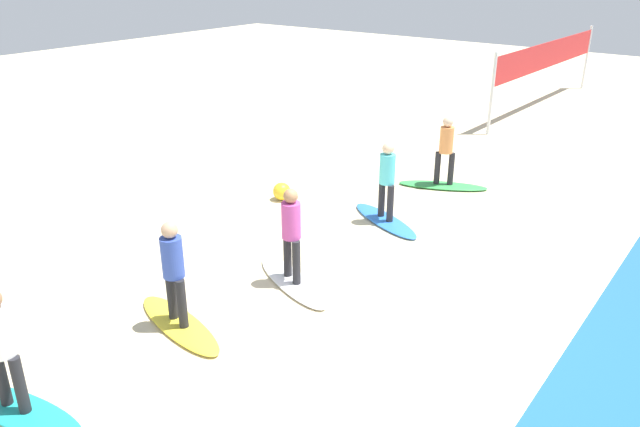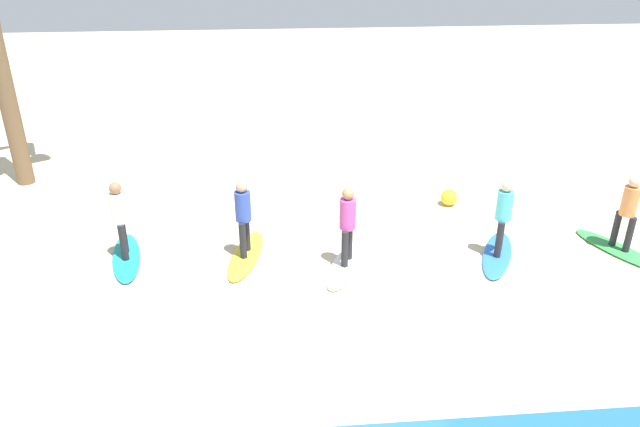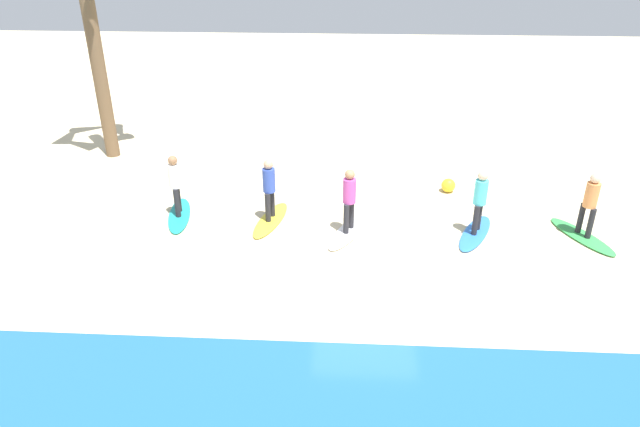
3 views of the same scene
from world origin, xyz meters
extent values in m
plane|color=beige|center=(0.00, 0.00, 0.00)|extent=(60.00, 60.00, 0.00)
ellipsoid|color=green|center=(-5.35, -1.42, 0.04)|extent=(1.39, 2.14, 0.09)
cylinder|color=#232328|center=(-5.41, -1.28, 0.48)|extent=(0.14, 0.14, 0.78)
cylinder|color=#232328|center=(-5.28, -1.57, 0.48)|extent=(0.14, 0.14, 0.78)
cylinder|color=#E58C4C|center=(-5.35, -1.42, 1.18)|extent=(0.32, 0.32, 0.62)
sphere|color=beige|center=(-5.35, -1.42, 1.61)|extent=(0.24, 0.24, 0.24)
ellipsoid|color=blue|center=(-2.72, -1.44, 0.04)|extent=(1.39, 2.14, 0.09)
cylinder|color=#232328|center=(-2.65, -1.29, 0.48)|extent=(0.14, 0.14, 0.78)
cylinder|color=#232328|center=(-2.79, -1.58, 0.48)|extent=(0.14, 0.14, 0.78)
cylinder|color=#4CC6D1|center=(-2.72, -1.44, 1.18)|extent=(0.32, 0.32, 0.62)
sphere|color=beige|center=(-2.72, -1.44, 1.61)|extent=(0.24, 0.24, 0.24)
ellipsoid|color=white|center=(0.46, -1.33, 0.04)|extent=(1.33, 2.15, 0.09)
cylinder|color=#232328|center=(0.53, -1.19, 0.48)|extent=(0.14, 0.14, 0.78)
cylinder|color=#232328|center=(0.40, -1.48, 0.48)|extent=(0.14, 0.14, 0.78)
cylinder|color=#B74293|center=(0.46, -1.33, 1.18)|extent=(0.32, 0.32, 0.62)
sphere|color=#9E704C|center=(0.46, -1.33, 1.61)|extent=(0.24, 0.24, 0.24)
ellipsoid|color=yellow|center=(2.51, -1.86, 0.04)|extent=(1.00, 2.17, 0.09)
cylinder|color=#232328|center=(2.55, -1.71, 0.48)|extent=(0.14, 0.14, 0.78)
cylinder|color=#232328|center=(2.48, -2.02, 0.48)|extent=(0.14, 0.14, 0.78)
cylinder|color=#334CAD|center=(2.51, -1.86, 1.18)|extent=(0.32, 0.32, 0.62)
sphere|color=tan|center=(2.51, -1.86, 1.61)|extent=(0.24, 0.24, 0.24)
ellipsoid|color=teal|center=(4.98, -1.99, 0.04)|extent=(0.95, 2.17, 0.09)
cylinder|color=#232328|center=(4.95, -1.84, 0.48)|extent=(0.14, 0.14, 0.78)
cylinder|color=#232328|center=(5.01, -2.15, 0.48)|extent=(0.14, 0.14, 0.78)
cylinder|color=white|center=(4.98, -1.99, 1.18)|extent=(0.32, 0.32, 0.62)
sphere|color=#9E704C|center=(4.98, -1.99, 1.61)|extent=(0.24, 0.24, 0.24)
sphere|color=yellow|center=(-2.39, -3.99, 0.20)|extent=(0.40, 0.40, 0.40)
camera|label=1|loc=(7.55, 4.61, 5.23)|focal=34.69mm
camera|label=2|loc=(1.92, 9.21, 6.42)|focal=34.16mm
camera|label=3|loc=(0.46, 11.46, 7.06)|focal=32.43mm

